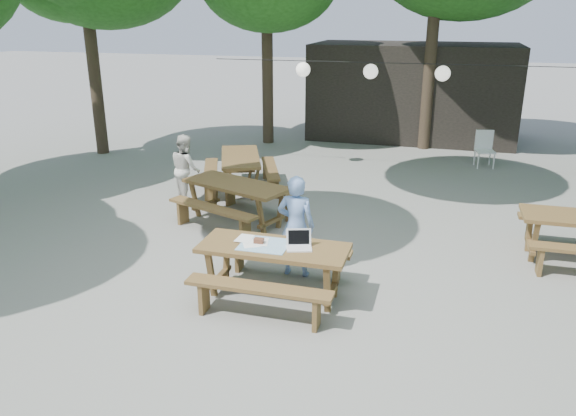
% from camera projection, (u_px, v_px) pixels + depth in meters
% --- Properties ---
extents(ground, '(80.00, 80.00, 0.00)m').
position_uv_depth(ground, '(318.00, 281.00, 8.16)').
color(ground, slate).
rests_on(ground, ground).
extents(pavilion, '(6.00, 3.00, 2.80)m').
position_uv_depth(pavilion, '(413.00, 91.00, 17.08)').
color(pavilion, black).
rests_on(pavilion, ground).
extents(main_picnic_table, '(2.00, 1.58, 0.75)m').
position_uv_depth(main_picnic_table, '(274.00, 270.00, 7.61)').
color(main_picnic_table, brown).
rests_on(main_picnic_table, ground).
extents(picnic_table_nw, '(2.33, 2.14, 0.75)m').
position_uv_depth(picnic_table_nw, '(237.00, 202.00, 10.33)').
color(picnic_table_nw, brown).
rests_on(picnic_table_nw, ground).
extents(picnic_table_far_w, '(2.18, 2.35, 0.75)m').
position_uv_depth(picnic_table_far_w, '(241.00, 172.00, 12.26)').
color(picnic_table_far_w, brown).
rests_on(picnic_table_far_w, ground).
extents(woman, '(0.56, 0.38, 1.53)m').
position_uv_depth(woman, '(296.00, 226.00, 8.14)').
color(woman, '#799DDD').
rests_on(woman, ground).
extents(second_person, '(0.85, 0.86, 1.40)m').
position_uv_depth(second_person, '(186.00, 169.00, 11.35)').
color(second_person, silver).
rests_on(second_person, ground).
extents(plastic_chair, '(0.52, 0.52, 0.90)m').
position_uv_depth(plastic_chair, '(484.00, 157.00, 14.06)').
color(plastic_chair, white).
rests_on(plastic_chair, ground).
extents(laptop, '(0.39, 0.35, 0.24)m').
position_uv_depth(laptop, '(299.00, 243.00, 7.42)').
color(laptop, white).
rests_on(laptop, main_picnic_table).
extents(tabletop_clutter, '(0.76, 0.56, 0.08)m').
position_uv_depth(tabletop_clutter, '(262.00, 244.00, 7.53)').
color(tabletop_clutter, '#378CBC').
rests_on(tabletop_clutter, main_picnic_table).
extents(paper_lanterns, '(9.00, 0.34, 0.38)m').
position_uv_depth(paper_lanterns, '(371.00, 71.00, 12.85)').
color(paper_lanterns, black).
rests_on(paper_lanterns, ground).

